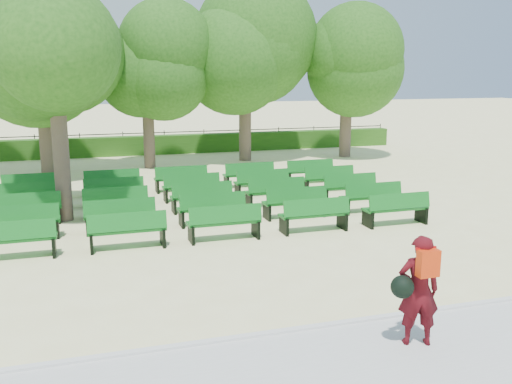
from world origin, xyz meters
The scene contains 9 objects.
ground centered at (0.00, 0.00, 0.00)m, with size 120.00×120.00×0.00m, color #F1E89F.
paving centered at (0.00, -7.40, 0.03)m, with size 30.00×2.20×0.06m, color beige.
curb centered at (0.00, -6.25, 0.05)m, with size 30.00×0.12×0.10m, color silver.
hedge centered at (0.00, 14.00, 0.45)m, with size 26.00×0.70×0.90m, color #2A5B17.
fence centered at (0.00, 14.40, 0.00)m, with size 26.00×0.10×1.02m, color black, non-canonical shape.
tree_line centered at (0.00, 10.00, 0.00)m, with size 21.80×6.80×7.04m, color #2A5E19, non-canonical shape.
bench_array centered at (-1.02, 1.90, 0.09)m, with size 1.77×0.64×1.10m.
tree_among centered at (-3.54, 2.00, 3.92)m, with size 3.97×3.97×5.73m.
person centered at (1.38, -7.17, 0.90)m, with size 0.81×0.54×1.63m.
Camera 1 is at (-3.10, -13.77, 3.93)m, focal length 40.00 mm.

